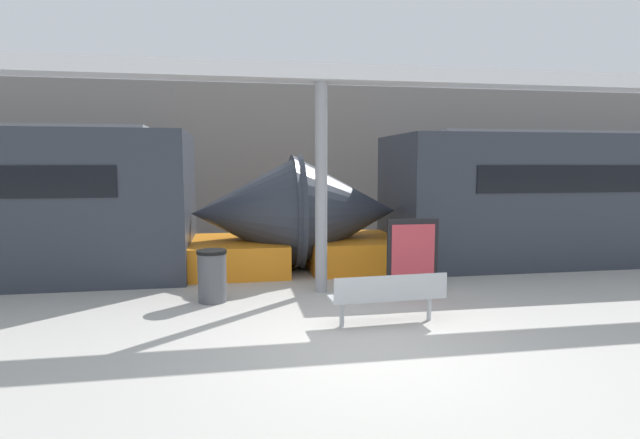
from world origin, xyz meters
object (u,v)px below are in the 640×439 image
trash_bin (212,276)px  poster_board (412,257)px  bench_near (388,294)px  support_column_near (321,189)px

trash_bin → poster_board: bearing=-2.2°
trash_bin → poster_board: (3.64, -0.14, 0.26)m
bench_near → poster_board: poster_board is taller
trash_bin → support_column_near: (2.01, 0.35, 1.49)m
bench_near → support_column_near: bearing=104.0°
trash_bin → bench_near: bearing=-33.5°
bench_near → support_column_near: 2.66m
support_column_near → poster_board: bearing=-16.8°
poster_board → support_column_near: 2.10m
poster_board → support_column_near: bearing=163.2°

